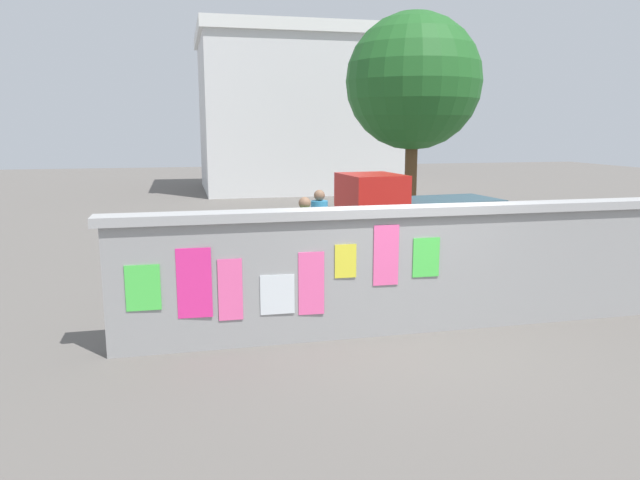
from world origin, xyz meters
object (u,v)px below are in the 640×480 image
Objects in this scene: auto_rickshaw_truck at (412,215)px; tree_roadside at (413,82)px; person_walking at (319,221)px; motorcycle at (218,248)px; bicycle_near at (232,287)px; person_bystander at (305,232)px; bicycle_far at (485,269)px.

tree_roadside is at bearing 68.65° from auto_rickshaw_truck.
auto_rickshaw_truck reaches higher than person_walking.
motorcycle is at bearing 170.19° from person_walking.
person_walking is 0.26× the size of tree_roadside.
bicycle_near is 1.05× the size of person_bystander.
person_walking is at bearing -126.94° from tree_roadside.
person_walking reaches higher than bicycle_far.
auto_rickshaw_truck is at bearing 35.42° from person_bystander.
bicycle_near is at bearing -127.65° from tree_roadside.
person_bystander is 8.77m from tree_roadside.
bicycle_near is 4.50m from bicycle_far.
auto_rickshaw_truck reaches higher than motorcycle.
motorcycle is 5.20m from bicycle_far.
auto_rickshaw_truck reaches higher than person_bystander.
motorcycle is 2.11m from person_walking.
person_walking is at bearing 64.89° from person_bystander.
bicycle_far reaches higher than motorcycle.
motorcycle is (-4.36, -0.55, -0.44)m from auto_rickshaw_truck.
auto_rickshaw_truck is at bearing 37.53° from bicycle_near.
person_bystander is at bearing 41.43° from bicycle_near.
person_walking is at bearing -9.81° from motorcycle.
tree_roadside reaches higher than person_walking.
auto_rickshaw_truck is at bearing 20.98° from person_walking.
bicycle_far is at bearing -29.31° from motorcycle.
auto_rickshaw_truck is 4.42m from motorcycle.
tree_roadside reaches higher than auto_rickshaw_truck.
person_bystander is (-3.06, 1.04, 0.62)m from bicycle_far.
person_bystander is at bearing -45.66° from motorcycle.
person_walking reaches higher than motorcycle.
bicycle_near is 3.19m from person_walking.
person_walking is at bearing 50.78° from bicycle_near.
person_bystander reaches higher than motorcycle.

